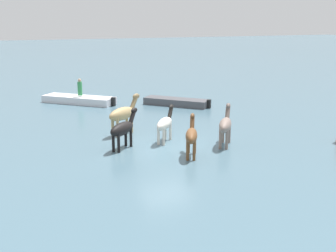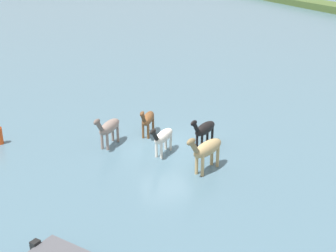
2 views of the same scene
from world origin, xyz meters
name	(u,v)px [view 1 (image 1 of 2)]	position (x,y,z in m)	size (l,w,h in m)	color
ground_plane	(166,147)	(0.00, 0.00, 0.00)	(219.39, 219.39, 0.00)	#476675
horse_mid_herd	(191,135)	(-1.70, -0.53, 0.95)	(2.12, 1.34, 1.73)	brown
horse_lead	(123,129)	(0.54, 1.92, 0.98)	(1.77, 1.95, 1.77)	black
horse_dark_mare	(165,123)	(0.87, -0.32, 0.93)	(1.86, 1.69, 1.70)	silver
horse_dun_straggler	(123,114)	(3.10, 1.14, 1.10)	(1.82, 2.31, 1.99)	tan
horse_rear_stallion	(225,125)	(-0.81, -2.75, 1.02)	(2.15, 1.71, 1.86)	gray
boat_skiff_near	(79,101)	(12.52, 1.60, 0.18)	(4.80, 4.91, 0.76)	silver
boat_dinghy_port	(177,103)	(9.09, -4.56, 0.17)	(4.20, 4.09, 0.74)	#4C4C51
person_helmsman_aft	(80,88)	(12.32, 1.55, 1.16)	(0.32, 0.32, 1.19)	#338C4C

